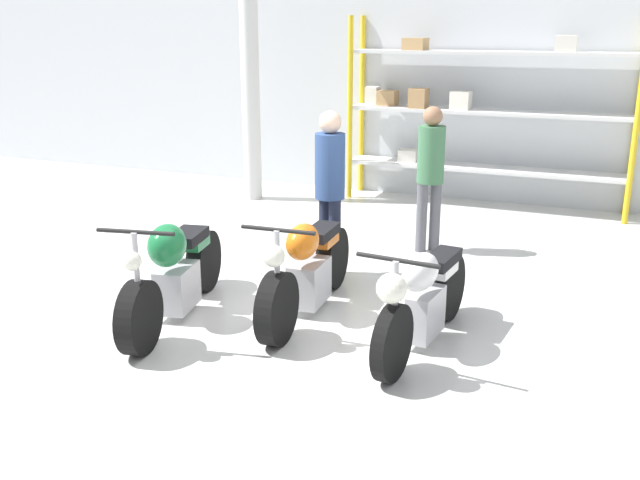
{
  "coord_description": "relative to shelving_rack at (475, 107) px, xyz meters",
  "views": [
    {
      "loc": [
        2.5,
        -5.54,
        2.64
      ],
      "look_at": [
        0.0,
        0.4,
        0.7
      ],
      "focal_mm": 40.0,
      "sensor_mm": 36.0,
      "label": 1
    }
  ],
  "objects": [
    {
      "name": "back_wall",
      "position": [
        -0.48,
        0.37,
        0.32
      ],
      "size": [
        30.0,
        0.08,
        3.6
      ],
      "color": "silver",
      "rests_on": "ground_plane"
    },
    {
      "name": "person_browsing",
      "position": [
        -0.77,
        -3.86,
        -0.41
      ],
      "size": [
        0.44,
        0.44,
        1.8
      ],
      "rotation": [
        0.0,
        0.0,
        4.17
      ],
      "color": "#1E2338",
      "rests_on": "ground_plane"
    },
    {
      "name": "support_pillar",
      "position": [
        -3.27,
        -0.93,
        0.32
      ],
      "size": [
        0.28,
        0.28,
        3.6
      ],
      "color": "silver",
      "rests_on": "ground_plane"
    },
    {
      "name": "motorcycle_white",
      "position": [
        0.65,
        -5.26,
        -1.03
      ],
      "size": [
        0.67,
        1.99,
        0.98
      ],
      "rotation": [
        0.0,
        0.0,
        -1.67
      ],
      "color": "black",
      "rests_on": "ground_plane"
    },
    {
      "name": "motorcycle_green",
      "position": [
        -1.65,
        -5.53,
        -1.04
      ],
      "size": [
        0.76,
        2.16,
        1.06
      ],
      "rotation": [
        0.0,
        0.0,
        -1.37
      ],
      "color": "black",
      "rests_on": "ground_plane"
    },
    {
      "name": "shelving_rack",
      "position": [
        0.0,
        0.0,
        0.0
      ],
      "size": [
        4.18,
        0.63,
        2.8
      ],
      "color": "gold",
      "rests_on": "ground_plane"
    },
    {
      "name": "ground_plane",
      "position": [
        -0.48,
        -5.2,
        -1.48
      ],
      "size": [
        30.0,
        30.0,
        0.0
      ],
      "primitive_type": "plane",
      "color": "silver"
    },
    {
      "name": "person_near_rack",
      "position": [
        -0.0,
        -2.56,
        -0.44
      ],
      "size": [
        0.45,
        0.45,
        1.75
      ],
      "rotation": [
        0.0,
        0.0,
        2.29
      ],
      "color": "#595960",
      "rests_on": "ground_plane"
    },
    {
      "name": "motorcycle_orange",
      "position": [
        -0.56,
        -4.93,
        -1.05
      ],
      "size": [
        0.66,
        2.13,
        1.03
      ],
      "rotation": [
        0.0,
        0.0,
        -1.52
      ],
      "color": "black",
      "rests_on": "ground_plane"
    }
  ]
}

